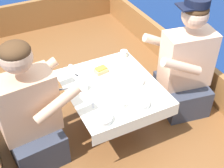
{
  "coord_description": "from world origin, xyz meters",
  "views": [
    {
      "loc": [
        -0.83,
        -1.7,
        2.23
      ],
      "look_at": [
        0.0,
        -0.05,
        0.75
      ],
      "focal_mm": 50.0,
      "sensor_mm": 36.0,
      "label": 1
    }
  ],
  "objects_px": {
    "sandwich": "(101,70)",
    "person_port": "(30,115)",
    "coffee_cup_port": "(120,105)",
    "coffee_cup_starboard": "(83,87)",
    "tin_can": "(124,54)",
    "person_starboard": "(185,68)"
  },
  "relations": [
    {
      "from": "person_starboard",
      "to": "tin_can",
      "type": "height_order",
      "value": "person_starboard"
    },
    {
      "from": "person_port",
      "to": "coffee_cup_port",
      "type": "bearing_deg",
      "value": -26.05
    },
    {
      "from": "coffee_cup_port",
      "to": "coffee_cup_starboard",
      "type": "relative_size",
      "value": 0.94
    },
    {
      "from": "coffee_cup_port",
      "to": "tin_can",
      "type": "xyz_separation_m",
      "value": [
        0.33,
        0.56,
        -0.0
      ]
    },
    {
      "from": "person_starboard",
      "to": "sandwich",
      "type": "bearing_deg",
      "value": -10.59
    },
    {
      "from": "person_port",
      "to": "sandwich",
      "type": "relative_size",
      "value": 8.67
    },
    {
      "from": "person_port",
      "to": "sandwich",
      "type": "xyz_separation_m",
      "value": [
        0.64,
        0.2,
        0.05
      ]
    },
    {
      "from": "coffee_cup_port",
      "to": "coffee_cup_starboard",
      "type": "distance_m",
      "value": 0.34
    },
    {
      "from": "person_port",
      "to": "coffee_cup_port",
      "type": "xyz_separation_m",
      "value": [
        0.59,
        -0.23,
        0.04
      ]
    },
    {
      "from": "coffee_cup_starboard",
      "to": "sandwich",
      "type": "bearing_deg",
      "value": 30.18
    },
    {
      "from": "person_port",
      "to": "tin_can",
      "type": "distance_m",
      "value": 0.98
    },
    {
      "from": "person_port",
      "to": "person_starboard",
      "type": "distance_m",
      "value": 1.29
    },
    {
      "from": "coffee_cup_port",
      "to": "coffee_cup_starboard",
      "type": "bearing_deg",
      "value": 117.23
    },
    {
      "from": "person_port",
      "to": "sandwich",
      "type": "height_order",
      "value": "person_port"
    },
    {
      "from": "person_starboard",
      "to": "sandwich",
      "type": "xyz_separation_m",
      "value": [
        -0.65,
        0.24,
        0.03
      ]
    },
    {
      "from": "tin_can",
      "to": "person_port",
      "type": "bearing_deg",
      "value": -159.92
    },
    {
      "from": "sandwich",
      "to": "coffee_cup_starboard",
      "type": "xyz_separation_m",
      "value": [
        -0.21,
        -0.12,
        -0.0
      ]
    },
    {
      "from": "person_port",
      "to": "tin_can",
      "type": "bearing_deg",
      "value": 15.24
    },
    {
      "from": "person_port",
      "to": "person_starboard",
      "type": "height_order",
      "value": "person_starboard"
    },
    {
      "from": "person_port",
      "to": "tin_can",
      "type": "relative_size",
      "value": 14.55
    },
    {
      "from": "tin_can",
      "to": "person_starboard",
      "type": "bearing_deg",
      "value": -46.12
    },
    {
      "from": "sandwich",
      "to": "person_port",
      "type": "bearing_deg",
      "value": -162.73
    }
  ]
}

